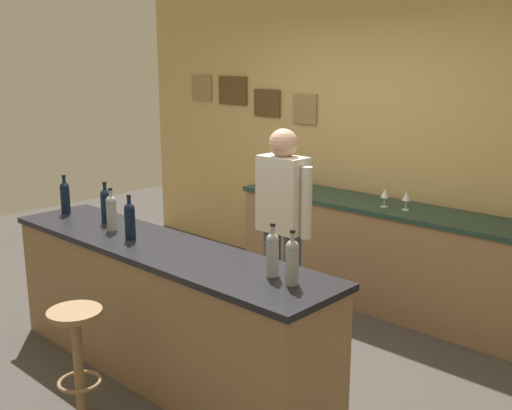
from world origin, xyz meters
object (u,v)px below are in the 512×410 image
(wine_bottle_e, at_px, (273,253))
(wine_bottle_b, at_px, (106,204))
(wine_bottle_d, at_px, (130,219))
(bar_stool, at_px, (77,345))
(wine_glass_b, at_px, (406,197))
(wine_bottle_a, at_px, (65,196))
(wine_bottle_c, at_px, (111,211))
(wine_glass_a, at_px, (385,194))
(bartender, at_px, (283,221))
(wine_bottle_f, at_px, (292,260))

(wine_bottle_e, bearing_deg, wine_bottle_b, 179.24)
(wine_bottle_d, xyz_separation_m, wine_bottle_e, (1.17, 0.11, 0.00))
(wine_bottle_b, bearing_deg, bar_stool, -44.23)
(wine_bottle_e, distance_m, wine_glass_b, 1.96)
(wine_glass_b, bearing_deg, wine_bottle_a, -133.15)
(wine_bottle_b, relative_size, wine_bottle_d, 1.00)
(wine_bottle_c, xyz_separation_m, wine_glass_a, (1.00, 1.99, -0.05))
(wine_bottle_a, bearing_deg, bar_stool, -29.11)
(bar_stool, bearing_deg, bartender, 82.56)
(wine_bottle_e, xyz_separation_m, wine_glass_a, (-0.45, 1.91, -0.05))
(wine_bottle_b, height_order, wine_bottle_d, same)
(wine_glass_b, bearing_deg, wine_bottle_e, -82.21)
(bartender, relative_size, wine_bottle_c, 5.29)
(bartender, relative_size, wine_bottle_d, 5.29)
(bartender, bearing_deg, wine_bottle_a, -147.30)
(bar_stool, xyz_separation_m, wine_bottle_a, (-1.23, 0.69, 0.60))
(wine_bottle_a, distance_m, wine_bottle_d, 0.96)
(bartender, bearing_deg, wine_glass_a, 77.21)
(wine_bottle_c, relative_size, wine_glass_b, 1.97)
(bar_stool, relative_size, wine_bottle_d, 2.22)
(wine_glass_a, bearing_deg, wine_bottle_d, -109.64)
(bartender, distance_m, wine_bottle_a, 1.72)
(wine_bottle_e, height_order, wine_glass_b, wine_bottle_e)
(wine_bottle_f, xyz_separation_m, wine_glass_b, (-0.43, 1.97, -0.05))
(wine_glass_a, bearing_deg, bartender, -102.79)
(wine_glass_a, bearing_deg, wine_bottle_a, -130.61)
(wine_bottle_d, distance_m, wine_glass_b, 2.25)
(wine_bottle_e, bearing_deg, wine_glass_a, 103.20)
(bartender, bearing_deg, wine_bottle_b, -138.63)
(bartender, distance_m, wine_glass_b, 1.14)
(wine_bottle_a, bearing_deg, wine_bottle_f, 0.35)
(wine_bottle_a, distance_m, wine_glass_b, 2.72)
(wine_bottle_a, bearing_deg, wine_bottle_c, -2.67)
(bar_stool, xyz_separation_m, wine_glass_a, (0.44, 2.64, 0.55))
(bar_stool, height_order, wine_glass_a, wine_glass_a)
(wine_bottle_d, height_order, wine_bottle_f, same)
(wine_bottle_d, bearing_deg, wine_glass_b, 66.20)
(bartender, relative_size, bar_stool, 2.38)
(bar_stool, height_order, wine_bottle_f, wine_bottle_f)
(bartender, xyz_separation_m, wine_glass_b, (0.42, 1.06, 0.07))
(wine_bottle_a, distance_m, wine_bottle_e, 2.13)
(bartender, height_order, bar_stool, bartender)
(bar_stool, relative_size, wine_bottle_c, 2.22)
(bartender, relative_size, wine_glass_b, 10.45)
(bartender, distance_m, wine_bottle_c, 1.23)
(wine_bottle_a, distance_m, wine_bottle_c, 0.68)
(bartender, relative_size, wine_bottle_f, 5.29)
(bartender, xyz_separation_m, wine_bottle_f, (0.85, -0.91, 0.12))
(bartender, height_order, wine_glass_a, bartender)
(bartender, relative_size, wine_bottle_b, 5.29)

